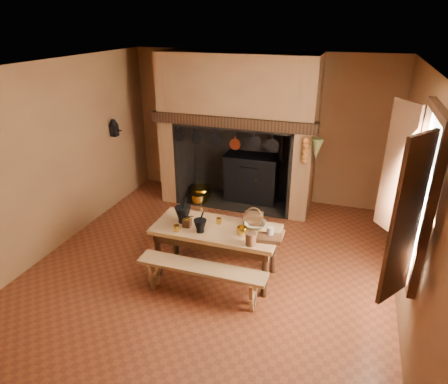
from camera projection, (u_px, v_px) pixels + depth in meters
name	position (u px, v px, depth m)	size (l,w,h in m)	color
floor	(211.00, 268.00, 5.79)	(5.50, 5.50, 0.00)	brown
ceiling	(208.00, 68.00, 4.65)	(5.50, 5.50, 0.00)	silver
back_wall	(260.00, 128.00, 7.61)	(5.00, 0.02, 2.80)	brown
wall_left	(52.00, 159.00, 5.94)	(0.02, 5.50, 2.80)	brown
wall_right	(417.00, 205.00, 4.50)	(0.02, 5.50, 2.80)	brown
wall_front	(75.00, 316.00, 2.83)	(5.00, 0.02, 2.80)	brown
chimney_breast	(238.00, 110.00, 7.14)	(2.95, 0.96, 2.80)	brown
iron_range	(252.00, 177.00, 7.73)	(1.12, 0.55, 1.60)	black
hearth_pans	(200.00, 194.00, 7.98)	(0.51, 0.62, 0.20)	gold
hanging_pans	(228.00, 141.00, 6.90)	(1.92, 0.29, 0.27)	black
onion_string	(305.00, 151.00, 6.51)	(0.12, 0.10, 0.46)	#A6681E
herb_bunch	(317.00, 149.00, 6.44)	(0.20, 0.20, 0.35)	brown
window	(411.00, 193.00, 4.07)	(0.39, 1.75, 1.76)	white
wall_coffee_mill	(114.00, 127.00, 7.22)	(0.23, 0.16, 0.31)	black
work_table	(216.00, 235.00, 5.43)	(1.70, 0.76, 0.74)	#B07950
bench_front	(202.00, 274.00, 5.05)	(1.68, 0.29, 0.47)	#B07950
bench_back	(229.00, 232.00, 6.05)	(1.65, 0.29, 0.46)	#B07950
mortar_large	(183.00, 214.00, 5.48)	(0.23, 0.23, 0.38)	black
mortar_small	(200.00, 225.00, 5.24)	(0.17, 0.17, 0.30)	black
coffee_grinder	(187.00, 222.00, 5.39)	(0.15, 0.12, 0.17)	#3D2313
brass_mug_a	(176.00, 228.00, 5.28)	(0.08, 0.08, 0.09)	gold
brass_mug_b	(219.00, 221.00, 5.47)	(0.07, 0.07, 0.08)	gold
mixing_bowl	(255.00, 225.00, 5.37)	(0.30, 0.30, 0.07)	#B3AB8A
stoneware_crock	(251.00, 239.00, 4.94)	(0.13, 0.13, 0.16)	#50301D
glass_jar	(270.00, 233.00, 5.10)	(0.09, 0.09, 0.15)	beige
wicker_basket	(253.00, 218.00, 5.46)	(0.28, 0.22, 0.25)	#462B15
wooden_tray	(269.00, 238.00, 5.07)	(0.30, 0.22, 0.05)	#3D2313
brass_cup	(242.00, 231.00, 5.19)	(0.14, 0.14, 0.11)	gold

